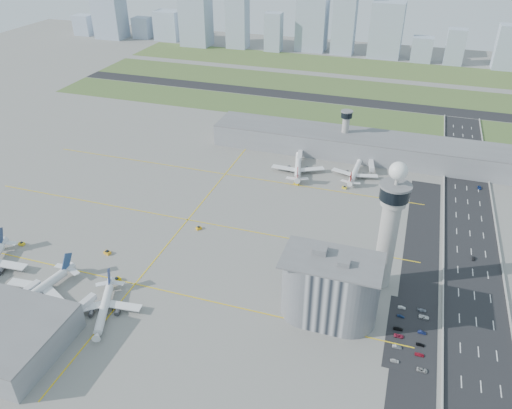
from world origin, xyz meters
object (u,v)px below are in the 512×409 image
(tug_4, at_px, (296,183))
(car_lot_6, at_px, (422,370))
(tug_3, at_px, (199,228))
(car_lot_4, at_px, (401,316))
(airplane_near_b, at_px, (36,287))
(tug_2, at_px, (117,280))
(car_lot_7, at_px, (420,355))
(car_hw_4, at_px, (455,149))
(car_lot_0, at_px, (395,361))
(car_lot_1, at_px, (397,347))
(car_hw_1, at_px, (473,259))
(car_lot_9, at_px, (422,332))
(airplane_far_a, at_px, (298,163))
(control_tower, at_px, (390,222))
(tug_1, at_px, (107,252))
(car_lot_5, at_px, (402,307))
(car_lot_3, at_px, (398,329))
(admin_building, at_px, (330,288))
(car_lot_2, at_px, (399,336))
(airplane_near_c, at_px, (103,304))
(jet_bridge_near_2, at_px, (72,317))
(car_lot_10, at_px, (424,317))
(car_lot_8, at_px, (420,345))
(jet_bridge_far_1, at_px, (371,163))
(tug_0, at_px, (22,244))
(tug_5, at_px, (344,187))
(jet_bridge_near_1, at_px, (15,302))
(secondary_tower, at_px, (345,128))
(jet_bridge_far_0, at_px, (300,153))
(car_hw_2, at_px, (479,188))
(car_lot_11, at_px, (422,310))

(tug_4, relative_size, car_lot_6, 0.73)
(tug_3, xyz_separation_m, car_lot_4, (113.23, -36.30, -0.30))
(airplane_near_b, height_order, tug_4, airplane_near_b)
(tug_2, xyz_separation_m, car_lot_7, (141.52, -2.46, -0.51))
(car_hw_4, bearing_deg, car_lot_0, -105.55)
(car_lot_1, xyz_separation_m, car_hw_1, (32.59, 73.49, -0.07))
(car_lot_9, distance_m, car_hw_4, 201.52)
(airplane_far_a, bearing_deg, control_tower, -159.39)
(tug_1, distance_m, car_lot_6, 161.92)
(control_tower, relative_size, car_lot_5, 19.06)
(control_tower, distance_m, car_lot_3, 46.59)
(admin_building, xyz_separation_m, tug_2, (-101.38, -9.01, -14.25))
(admin_building, distance_m, car_hw_1, 91.06)
(car_lot_2, bearing_deg, car_lot_1, 174.48)
(airplane_near_c, xyz_separation_m, car_lot_5, (125.77, 44.74, -4.93))
(car_lot_0, xyz_separation_m, car_lot_3, (-0.06, 18.39, -0.00))
(jet_bridge_near_2, bearing_deg, car_lot_10, -60.96)
(car_lot_8, bearing_deg, jet_bridge_far_1, 16.41)
(airplane_near_c, xyz_separation_m, car_lot_7, (134.63, 18.70, -4.94))
(airplane_near_c, xyz_separation_m, tug_0, (-71.71, 31.74, -4.60))
(tug_5, height_order, car_lot_1, tug_5)
(jet_bridge_near_1, relative_size, car_lot_0, 4.03)
(secondary_tower, distance_m, car_lot_1, 190.52)
(airplane_far_a, xyz_separation_m, tug_5, (34.43, -14.58, -5.13))
(secondary_tower, height_order, airplane_near_b, secondary_tower)
(airplane_far_a, bearing_deg, car_lot_8, -160.33)
(tug_4, bearing_deg, car_lot_9, 44.58)
(jet_bridge_far_0, bearing_deg, car_lot_10, 22.54)
(tug_4, xyz_separation_m, car_hw_2, (113.20, 31.62, -0.27))
(car_lot_10, bearing_deg, airplane_near_c, 108.90)
(airplane_near_c, bearing_deg, tug_5, 127.94)
(control_tower, height_order, airplane_far_a, control_tower)
(jet_bridge_far_0, distance_m, tug_0, 191.68)
(car_lot_3, bearing_deg, tug_2, 86.74)
(admin_building, relative_size, jet_bridge_far_0, 3.00)
(jet_bridge_far_0, relative_size, tug_0, 4.58)
(secondary_tower, xyz_separation_m, tug_1, (-96.05, -163.07, -17.81))
(airplane_near_b, distance_m, jet_bridge_near_1, 10.50)
(tug_4, distance_m, car_hw_4, 133.81)
(tug_3, relative_size, car_hw_2, 0.65)
(secondary_tower, distance_m, car_lot_0, 197.90)
(jet_bridge_near_1, bearing_deg, car_hw_4, -28.48)
(car_lot_7, relative_size, car_lot_11, 0.97)
(airplane_near_c, height_order, car_lot_11, airplane_near_c)
(tug_0, bearing_deg, airplane_near_c, -112.28)
(car_lot_2, relative_size, car_lot_6, 0.96)
(car_lot_9, bearing_deg, airplane_far_a, 36.10)
(car_lot_10, distance_m, car_lot_11, 4.29)
(jet_bridge_far_0, relative_size, car_lot_2, 3.43)
(control_tower, xyz_separation_m, tug_1, (-138.05, -21.07, -34.05))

